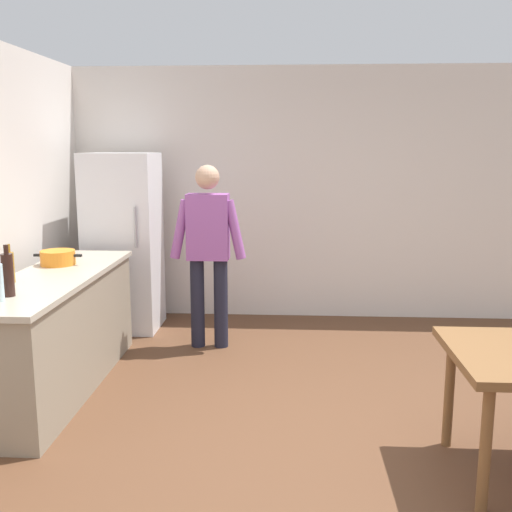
% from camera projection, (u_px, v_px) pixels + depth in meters
% --- Properties ---
extents(ground_plane, '(14.00, 14.00, 0.00)m').
position_uv_depth(ground_plane, '(320.00, 445.00, 3.75)').
color(ground_plane, brown).
extents(wall_back, '(6.40, 0.12, 2.70)m').
position_uv_depth(wall_back, '(309.00, 194.00, 6.45)').
color(wall_back, silver).
rests_on(wall_back, ground_plane).
extents(kitchen_counter, '(0.64, 2.20, 0.90)m').
position_uv_depth(kitchen_counter, '(55.00, 332.00, 4.57)').
color(kitchen_counter, gray).
rests_on(kitchen_counter, ground_plane).
extents(refrigerator, '(0.70, 0.67, 1.80)m').
position_uv_depth(refrigerator, '(123.00, 242.00, 6.05)').
color(refrigerator, white).
rests_on(refrigerator, ground_plane).
extents(person, '(0.70, 0.22, 1.70)m').
position_uv_depth(person, '(208.00, 244.00, 5.44)').
color(person, '#1E1E2D').
rests_on(person, ground_plane).
extents(cooking_pot, '(0.40, 0.28, 0.12)m').
position_uv_depth(cooking_pot, '(58.00, 258.00, 4.88)').
color(cooking_pot, orange).
rests_on(cooking_pot, kitchen_counter).
extents(bottle_wine_dark, '(0.08, 0.08, 0.34)m').
position_uv_depth(bottle_wine_dark, '(8.00, 274.00, 3.84)').
color(bottle_wine_dark, black).
rests_on(bottle_wine_dark, kitchen_counter).
extents(bottle_oil_amber, '(0.06, 0.06, 0.28)m').
position_uv_depth(bottle_oil_amber, '(10.00, 267.00, 4.23)').
color(bottle_oil_amber, '#996619').
rests_on(bottle_oil_amber, kitchen_counter).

